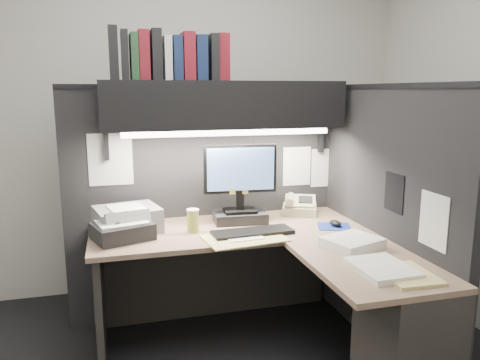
{
  "coord_description": "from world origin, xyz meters",
  "views": [
    {
      "loc": [
        -0.58,
        -2.22,
        1.59
      ],
      "look_at": [
        0.17,
        0.51,
        1.05
      ],
      "focal_mm": 35.0,
      "sensor_mm": 36.0,
      "label": 1
    }
  ],
  "objects_px": {
    "desk": "(310,302)",
    "keyboard": "(253,232)",
    "overhead_shelf": "(224,105)",
    "notebook_stack": "(122,231)",
    "printer": "(127,219)",
    "monitor": "(240,192)",
    "coffee_cup": "(193,221)",
    "telephone": "(300,206)"
  },
  "relations": [
    {
      "from": "monitor",
      "to": "keyboard",
      "type": "distance_m",
      "value": 0.34
    },
    {
      "from": "monitor",
      "to": "notebook_stack",
      "type": "relative_size",
      "value": 1.62
    },
    {
      "from": "printer",
      "to": "overhead_shelf",
      "type": "bearing_deg",
      "value": -5.35
    },
    {
      "from": "desk",
      "to": "keyboard",
      "type": "relative_size",
      "value": 3.43
    },
    {
      "from": "overhead_shelf",
      "to": "keyboard",
      "type": "height_order",
      "value": "overhead_shelf"
    },
    {
      "from": "monitor",
      "to": "keyboard",
      "type": "relative_size",
      "value": 1.04
    },
    {
      "from": "overhead_shelf",
      "to": "notebook_stack",
      "type": "distance_m",
      "value": 1.02
    },
    {
      "from": "overhead_shelf",
      "to": "notebook_stack",
      "type": "relative_size",
      "value": 4.87
    },
    {
      "from": "desk",
      "to": "telephone",
      "type": "height_order",
      "value": "telephone"
    },
    {
      "from": "desk",
      "to": "monitor",
      "type": "distance_m",
      "value": 0.86
    },
    {
      "from": "monitor",
      "to": "coffee_cup",
      "type": "xyz_separation_m",
      "value": [
        -0.34,
        -0.14,
        -0.14
      ]
    },
    {
      "from": "overhead_shelf",
      "to": "monitor",
      "type": "xyz_separation_m",
      "value": [
        0.09,
        -0.08,
        -0.56
      ]
    },
    {
      "from": "coffee_cup",
      "to": "notebook_stack",
      "type": "bearing_deg",
      "value": -176.11
    },
    {
      "from": "coffee_cup",
      "to": "printer",
      "type": "height_order",
      "value": "printer"
    },
    {
      "from": "desk",
      "to": "keyboard",
      "type": "distance_m",
      "value": 0.54
    },
    {
      "from": "overhead_shelf",
      "to": "notebook_stack",
      "type": "height_order",
      "value": "overhead_shelf"
    },
    {
      "from": "monitor",
      "to": "notebook_stack",
      "type": "height_order",
      "value": "monitor"
    },
    {
      "from": "keyboard",
      "to": "notebook_stack",
      "type": "bearing_deg",
      "value": 167.77
    },
    {
      "from": "monitor",
      "to": "coffee_cup",
      "type": "height_order",
      "value": "monitor"
    },
    {
      "from": "monitor",
      "to": "telephone",
      "type": "bearing_deg",
      "value": 18.13
    },
    {
      "from": "desk",
      "to": "printer",
      "type": "height_order",
      "value": "printer"
    },
    {
      "from": "overhead_shelf",
      "to": "monitor",
      "type": "height_order",
      "value": "overhead_shelf"
    },
    {
      "from": "notebook_stack",
      "to": "keyboard",
      "type": "bearing_deg",
      "value": -8.63
    },
    {
      "from": "keyboard",
      "to": "overhead_shelf",
      "type": "bearing_deg",
      "value": 100.17
    },
    {
      "from": "desk",
      "to": "coffee_cup",
      "type": "xyz_separation_m",
      "value": [
        -0.55,
        0.54,
        0.35
      ]
    },
    {
      "from": "printer",
      "to": "notebook_stack",
      "type": "height_order",
      "value": "printer"
    },
    {
      "from": "printer",
      "to": "notebook_stack",
      "type": "bearing_deg",
      "value": -115.48
    },
    {
      "from": "telephone",
      "to": "notebook_stack",
      "type": "height_order",
      "value": "same"
    },
    {
      "from": "desk",
      "to": "telephone",
      "type": "distance_m",
      "value": 0.9
    },
    {
      "from": "coffee_cup",
      "to": "printer",
      "type": "bearing_deg",
      "value": 161.41
    },
    {
      "from": "coffee_cup",
      "to": "keyboard",
      "type": "bearing_deg",
      "value": -23.04
    },
    {
      "from": "overhead_shelf",
      "to": "notebook_stack",
      "type": "xyz_separation_m",
      "value": [
        -0.68,
        -0.24,
        -0.72
      ]
    },
    {
      "from": "overhead_shelf",
      "to": "coffee_cup",
      "type": "relative_size",
      "value": 11.55
    },
    {
      "from": "monitor",
      "to": "telephone",
      "type": "distance_m",
      "value": 0.51
    },
    {
      "from": "coffee_cup",
      "to": "printer",
      "type": "relative_size",
      "value": 0.36
    },
    {
      "from": "monitor",
      "to": "overhead_shelf",
      "type": "bearing_deg",
      "value": 142.69
    },
    {
      "from": "telephone",
      "to": "coffee_cup",
      "type": "relative_size",
      "value": 1.83
    },
    {
      "from": "printer",
      "to": "notebook_stack",
      "type": "distance_m",
      "value": 0.17
    },
    {
      "from": "telephone",
      "to": "coffee_cup",
      "type": "bearing_deg",
      "value": -139.17
    },
    {
      "from": "monitor",
      "to": "printer",
      "type": "relative_size",
      "value": 1.39
    },
    {
      "from": "keyboard",
      "to": "coffee_cup",
      "type": "xyz_separation_m",
      "value": [
        -0.34,
        0.14,
        0.05
      ]
    },
    {
      "from": "printer",
      "to": "desk",
      "type": "bearing_deg",
      "value": -48.16
    }
  ]
}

